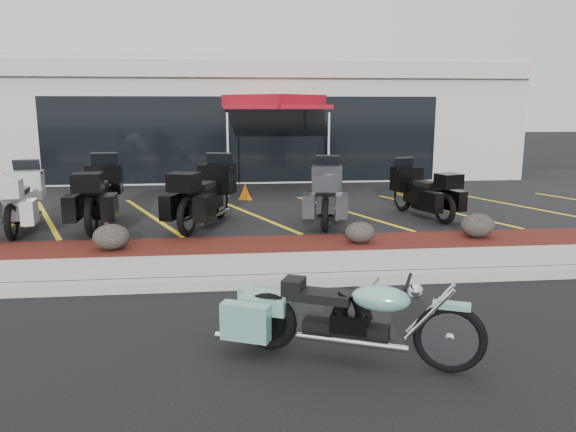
{
  "coord_description": "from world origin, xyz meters",
  "views": [
    {
      "loc": [
        -0.48,
        -6.74,
        2.55
      ],
      "look_at": [
        0.36,
        1.2,
        0.96
      ],
      "focal_mm": 35.0,
      "sensor_mm": 36.0,
      "label": 1
    }
  ],
  "objects": [
    {
      "name": "ground",
      "position": [
        0.0,
        0.0,
        0.0
      ],
      "size": [
        90.0,
        90.0,
        0.0
      ],
      "primitive_type": "plane",
      "color": "black",
      "rests_on": "ground"
    },
    {
      "name": "curb",
      "position": [
        0.0,
        0.9,
        0.07
      ],
      "size": [
        24.0,
        0.25,
        0.15
      ],
      "primitive_type": "cube",
      "color": "gray",
      "rests_on": "ground"
    },
    {
      "name": "sidewalk",
      "position": [
        0.0,
        1.6,
        0.07
      ],
      "size": [
        24.0,
        1.2,
        0.15
      ],
      "primitive_type": "cube",
      "color": "gray",
      "rests_on": "ground"
    },
    {
      "name": "mulch_bed",
      "position": [
        0.0,
        2.8,
        0.08
      ],
      "size": [
        24.0,
        1.2,
        0.16
      ],
      "primitive_type": "cube",
      "color": "black",
      "rests_on": "ground"
    },
    {
      "name": "upper_lot",
      "position": [
        0.0,
        8.2,
        0.07
      ],
      "size": [
        26.0,
        9.6,
        0.15
      ],
      "primitive_type": "cube",
      "color": "black",
      "rests_on": "ground"
    },
    {
      "name": "dealership_building",
      "position": [
        0.0,
        14.47,
        2.01
      ],
      "size": [
        18.0,
        8.16,
        4.0
      ],
      "color": "#ABA69B",
      "rests_on": "ground"
    },
    {
      "name": "boulder_left",
      "position": [
        -2.46,
        2.66,
        0.38
      ],
      "size": [
        0.61,
        0.51,
        0.43
      ],
      "primitive_type": "ellipsoid",
      "color": "black",
      "rests_on": "mulch_bed"
    },
    {
      "name": "boulder_mid",
      "position": [
        1.79,
        2.68,
        0.35
      ],
      "size": [
        0.53,
        0.44,
        0.38
      ],
      "primitive_type": "ellipsoid",
      "color": "black",
      "rests_on": "mulch_bed"
    },
    {
      "name": "boulder_right",
      "position": [
        4.03,
        2.86,
        0.38
      ],
      "size": [
        0.63,
        0.52,
        0.44
      ],
      "primitive_type": "ellipsoid",
      "color": "black",
      "rests_on": "mulch_bed"
    },
    {
      "name": "hero_cruiser",
      "position": [
        1.59,
        -1.91,
        0.46
      ],
      "size": [
        2.65,
        1.64,
        0.92
      ],
      "primitive_type": null,
      "rotation": [
        0.0,
        0.0,
        -0.41
      ],
      "color": "#67A198",
      "rests_on": "ground"
    },
    {
      "name": "touring_white",
      "position": [
        -4.58,
        5.17,
        0.8
      ],
      "size": [
        1.14,
        2.34,
        1.31
      ],
      "primitive_type": null,
      "rotation": [
        0.0,
        0.0,
        1.7
      ],
      "color": "#BBBAB6",
      "rests_on": "upper_lot"
    },
    {
      "name": "touring_black_front",
      "position": [
        -3.08,
        5.44,
        0.86
      ],
      "size": [
        1.03,
        2.48,
        1.42
      ],
      "primitive_type": null,
      "rotation": [
        0.0,
        0.0,
        1.61
      ],
      "color": "black",
      "rests_on": "upper_lot"
    },
    {
      "name": "touring_black_mid",
      "position": [
        -0.67,
        5.2,
        0.86
      ],
      "size": [
        1.69,
        2.6,
        1.41
      ],
      "primitive_type": null,
      "rotation": [
        0.0,
        0.0,
        1.23
      ],
      "color": "black",
      "rests_on": "upper_lot"
    },
    {
      "name": "touring_grey",
      "position": [
        1.66,
        5.26,
        0.82
      ],
      "size": [
        1.3,
        2.42,
        1.33
      ],
      "primitive_type": null,
      "rotation": [
        0.0,
        0.0,
        1.38
      ],
      "color": "#2B2C30",
      "rests_on": "upper_lot"
    },
    {
      "name": "touring_black_rear",
      "position": [
        3.46,
        5.56,
        0.77
      ],
      "size": [
        1.36,
        2.27,
        1.24
      ],
      "primitive_type": null,
      "rotation": [
        0.0,
        0.0,
        1.84
      ],
      "color": "black",
      "rests_on": "upper_lot"
    },
    {
      "name": "traffic_cone",
      "position": [
        -0.06,
        7.59,
        0.35
      ],
      "size": [
        0.4,
        0.4,
        0.41
      ],
      "primitive_type": "cone",
      "rotation": [
        0.0,
        0.0,
        0.26
      ],
      "color": "#CC5E06",
      "rests_on": "upper_lot"
    },
    {
      "name": "popup_canopy",
      "position": [
        0.85,
        9.45,
        2.58
      ],
      "size": [
        2.98,
        2.98,
        2.68
      ],
      "rotation": [
        0.0,
        0.0,
        -0.0
      ],
      "color": "silver",
      "rests_on": "upper_lot"
    }
  ]
}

